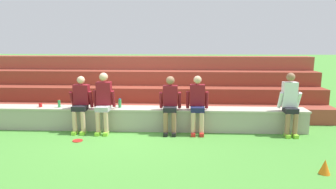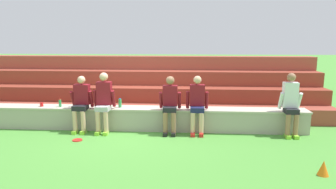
{
  "view_description": "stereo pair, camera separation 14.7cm",
  "coord_description": "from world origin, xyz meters",
  "px_view_note": "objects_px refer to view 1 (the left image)",
  "views": [
    {
      "loc": [
        1.29,
        -7.04,
        2.25
      ],
      "look_at": [
        0.94,
        0.25,
        0.91
      ],
      "focal_mm": 31.8,
      "sensor_mm": 36.0,
      "label": 1
    },
    {
      "loc": [
        1.44,
        -7.03,
        2.25
      ],
      "look_at": [
        0.94,
        0.25,
        0.91
      ],
      "focal_mm": 31.8,
      "sensor_mm": 36.0,
      "label": 2
    }
  ],
  "objects_px": {
    "plastic_cup_right_end": "(40,105)",
    "sports_cone": "(325,167)",
    "person_far_right": "(290,102)",
    "frisbee": "(78,141)",
    "water_bottle_center_gap": "(59,104)",
    "person_center": "(170,103)",
    "person_left_of_center": "(103,101)",
    "water_bottle_mid_right": "(120,103)",
    "person_far_left": "(81,102)",
    "water_bottle_near_left": "(73,102)",
    "person_right_of_center": "(197,103)"
  },
  "relations": [
    {
      "from": "person_far_left",
      "to": "person_right_of_center",
      "type": "bearing_deg",
      "value": 0.33
    },
    {
      "from": "person_far_left",
      "to": "frisbee",
      "type": "relative_size",
      "value": 6.18
    },
    {
      "from": "person_far_right",
      "to": "frisbee",
      "type": "xyz_separation_m",
      "value": [
        -4.91,
        -0.72,
        -0.79
      ]
    },
    {
      "from": "water_bottle_near_left",
      "to": "person_right_of_center",
      "type": "bearing_deg",
      "value": -4.22
    },
    {
      "from": "person_right_of_center",
      "to": "plastic_cup_right_end",
      "type": "distance_m",
      "value": 3.99
    },
    {
      "from": "plastic_cup_right_end",
      "to": "sports_cone",
      "type": "xyz_separation_m",
      "value": [
        6.05,
        -2.38,
        -0.49
      ]
    },
    {
      "from": "person_far_left",
      "to": "water_bottle_mid_right",
      "type": "relative_size",
      "value": 5.91
    },
    {
      "from": "person_left_of_center",
      "to": "person_center",
      "type": "relative_size",
      "value": 1.06
    },
    {
      "from": "person_right_of_center",
      "to": "water_bottle_center_gap",
      "type": "relative_size",
      "value": 6.79
    },
    {
      "from": "person_center",
      "to": "sports_cone",
      "type": "xyz_separation_m",
      "value": [
        2.72,
        -2.16,
        -0.62
      ]
    },
    {
      "from": "person_left_of_center",
      "to": "person_right_of_center",
      "type": "distance_m",
      "value": 2.29
    },
    {
      "from": "person_center",
      "to": "plastic_cup_right_end",
      "type": "distance_m",
      "value": 3.34
    },
    {
      "from": "sports_cone",
      "to": "plastic_cup_right_end",
      "type": "bearing_deg",
      "value": 158.5
    },
    {
      "from": "water_bottle_center_gap",
      "to": "plastic_cup_right_end",
      "type": "bearing_deg",
      "value": 178.31
    },
    {
      "from": "person_left_of_center",
      "to": "person_right_of_center",
      "type": "relative_size",
      "value": 1.05
    },
    {
      "from": "person_right_of_center",
      "to": "water_bottle_mid_right",
      "type": "bearing_deg",
      "value": 173.42
    },
    {
      "from": "person_left_of_center",
      "to": "plastic_cup_right_end",
      "type": "bearing_deg",
      "value": 172.14
    },
    {
      "from": "water_bottle_mid_right",
      "to": "sports_cone",
      "type": "height_order",
      "value": "water_bottle_mid_right"
    },
    {
      "from": "person_far_left",
      "to": "plastic_cup_right_end",
      "type": "bearing_deg",
      "value": 169.33
    },
    {
      "from": "person_left_of_center",
      "to": "frisbee",
      "type": "relative_size",
      "value": 6.59
    },
    {
      "from": "person_right_of_center",
      "to": "person_far_right",
      "type": "height_order",
      "value": "person_far_right"
    },
    {
      "from": "person_far_right",
      "to": "water_bottle_center_gap",
      "type": "relative_size",
      "value": 7.21
    },
    {
      "from": "person_left_of_center",
      "to": "frisbee",
      "type": "bearing_deg",
      "value": -121.83
    },
    {
      "from": "person_center",
      "to": "frisbee",
      "type": "xyz_separation_m",
      "value": [
        -2.07,
        -0.72,
        -0.74
      ]
    },
    {
      "from": "water_bottle_mid_right",
      "to": "sports_cone",
      "type": "relative_size",
      "value": 0.9
    },
    {
      "from": "water_bottle_mid_right",
      "to": "person_right_of_center",
      "type": "bearing_deg",
      "value": -6.58
    },
    {
      "from": "sports_cone",
      "to": "person_center",
      "type": "bearing_deg",
      "value": 141.54
    },
    {
      "from": "water_bottle_center_gap",
      "to": "water_bottle_near_left",
      "type": "relative_size",
      "value": 0.83
    },
    {
      "from": "person_center",
      "to": "sports_cone",
      "type": "bearing_deg",
      "value": -38.46
    },
    {
      "from": "sports_cone",
      "to": "person_left_of_center",
      "type": "bearing_deg",
      "value": 153.72
    },
    {
      "from": "person_center",
      "to": "water_bottle_center_gap",
      "type": "xyz_separation_m",
      "value": [
        -2.83,
        0.21,
        -0.09
      ]
    },
    {
      "from": "person_left_of_center",
      "to": "sports_cone",
      "type": "relative_size",
      "value": 5.7
    },
    {
      "from": "water_bottle_mid_right",
      "to": "water_bottle_center_gap",
      "type": "bearing_deg",
      "value": -178.39
    },
    {
      "from": "water_bottle_mid_right",
      "to": "water_bottle_near_left",
      "type": "distance_m",
      "value": 1.2
    },
    {
      "from": "person_far_left",
      "to": "water_bottle_near_left",
      "type": "relative_size",
      "value": 5.51
    },
    {
      "from": "water_bottle_near_left",
      "to": "sports_cone",
      "type": "xyz_separation_m",
      "value": [
        5.2,
        -2.42,
        -0.55
      ]
    },
    {
      "from": "person_far_right",
      "to": "water_bottle_near_left",
      "type": "distance_m",
      "value": 5.34
    },
    {
      "from": "person_right_of_center",
      "to": "plastic_cup_right_end",
      "type": "relative_size",
      "value": 13.64
    },
    {
      "from": "water_bottle_center_gap",
      "to": "plastic_cup_right_end",
      "type": "xyz_separation_m",
      "value": [
        -0.5,
        0.01,
        -0.05
      ]
    },
    {
      "from": "person_right_of_center",
      "to": "sports_cone",
      "type": "xyz_separation_m",
      "value": [
        2.06,
        -2.19,
        -0.63
      ]
    },
    {
      "from": "person_right_of_center",
      "to": "frisbee",
      "type": "distance_m",
      "value": 2.92
    },
    {
      "from": "water_bottle_center_gap",
      "to": "sports_cone",
      "type": "height_order",
      "value": "water_bottle_center_gap"
    },
    {
      "from": "water_bottle_near_left",
      "to": "sports_cone",
      "type": "distance_m",
      "value": 5.77
    },
    {
      "from": "person_right_of_center",
      "to": "water_bottle_mid_right",
      "type": "distance_m",
      "value": 1.96
    },
    {
      "from": "person_center",
      "to": "water_bottle_center_gap",
      "type": "relative_size",
      "value": 6.74
    },
    {
      "from": "person_left_of_center",
      "to": "water_bottle_near_left",
      "type": "height_order",
      "value": "person_left_of_center"
    },
    {
      "from": "person_right_of_center",
      "to": "person_far_right",
      "type": "bearing_deg",
      "value": -0.56
    },
    {
      "from": "person_left_of_center",
      "to": "plastic_cup_right_end",
      "type": "height_order",
      "value": "person_left_of_center"
    },
    {
      "from": "water_bottle_mid_right",
      "to": "plastic_cup_right_end",
      "type": "relative_size",
      "value": 2.27
    },
    {
      "from": "person_center",
      "to": "person_right_of_center",
      "type": "bearing_deg",
      "value": 2.21
    }
  ]
}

